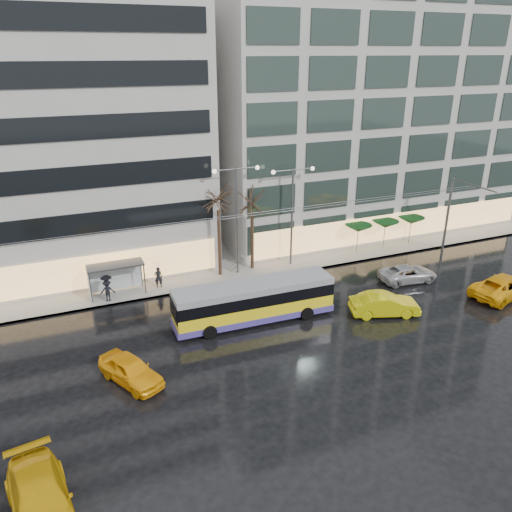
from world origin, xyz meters
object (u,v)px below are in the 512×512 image
trolleybus (254,303)px  taxi_a (131,370)px  bus_shelter (111,273)px  street_lamp_near (237,206)px

trolleybus → taxi_a: bearing=-157.6°
bus_shelter → taxi_a: bus_shelter is taller
bus_shelter → street_lamp_near: size_ratio=0.47×
street_lamp_near → bus_shelter: bearing=-179.4°
bus_shelter → taxi_a: bearing=-92.5°
trolleybus → street_lamp_near: size_ratio=1.26×
trolleybus → street_lamp_near: street_lamp_near is taller
street_lamp_near → taxi_a: size_ratio=2.02×
trolleybus → bus_shelter: size_ratio=2.71×
taxi_a → trolleybus: bearing=-4.7°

